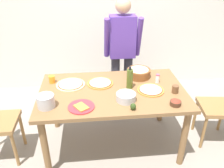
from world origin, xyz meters
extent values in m
plane|color=gray|center=(0.00, 0.00, 0.00)|extent=(8.00, 8.00, 0.00)
cube|color=silver|center=(0.00, 1.60, 1.30)|extent=(5.60, 0.10, 2.60)
cube|color=brown|center=(0.00, 0.00, 0.74)|extent=(1.60, 0.96, 0.04)
cylinder|color=brown|center=(-0.72, -0.40, 0.36)|extent=(0.07, 0.07, 0.72)
cylinder|color=brown|center=(0.72, -0.40, 0.36)|extent=(0.07, 0.07, 0.72)
cylinder|color=brown|center=(-0.72, 0.40, 0.36)|extent=(0.07, 0.07, 0.72)
cylinder|color=brown|center=(0.72, 0.40, 0.36)|extent=(0.07, 0.07, 0.72)
cylinder|color=#2D2D38|center=(0.12, 0.76, 0.42)|extent=(0.12, 0.12, 0.85)
cylinder|color=#2D2D38|center=(0.30, 0.76, 0.42)|extent=(0.12, 0.12, 0.85)
cube|color=#56389E|center=(0.21, 0.76, 1.12)|extent=(0.34, 0.20, 0.55)
cylinder|color=#56389E|center=(0.00, 0.71, 1.12)|extent=(0.07, 0.21, 0.55)
cylinder|color=#56389E|center=(0.42, 0.71, 1.12)|extent=(0.07, 0.21, 0.55)
sphere|color=tan|center=(0.21, 0.76, 1.52)|extent=(0.20, 0.20, 0.20)
cylinder|color=olive|center=(-1.08, -0.25, 0.23)|extent=(0.04, 0.04, 0.45)
cylinder|color=olive|center=(-1.08, 0.09, 0.23)|extent=(0.04, 0.04, 0.45)
cube|color=olive|center=(1.25, -0.04, 0.47)|extent=(0.45, 0.45, 0.05)
cylinder|color=olive|center=(1.10, 0.15, 0.23)|extent=(0.04, 0.04, 0.45)
cylinder|color=olive|center=(1.06, -0.19, 0.23)|extent=(0.04, 0.04, 0.45)
cylinder|color=olive|center=(1.44, 0.11, 0.23)|extent=(0.04, 0.04, 0.45)
cylinder|color=beige|center=(-0.46, 0.16, 0.77)|extent=(0.33, 0.33, 0.01)
cylinder|color=#B22D1E|center=(-0.46, 0.16, 0.77)|extent=(0.29, 0.29, 0.00)
cylinder|color=beige|center=(-0.46, 0.16, 0.78)|extent=(0.27, 0.27, 0.00)
cylinder|color=#C67A33|center=(0.41, -0.05, 0.77)|extent=(0.29, 0.29, 0.01)
cylinder|color=#B22D1E|center=(0.41, -0.05, 0.77)|extent=(0.26, 0.26, 0.00)
cylinder|color=beige|center=(0.41, -0.05, 0.78)|extent=(0.24, 0.24, 0.00)
cylinder|color=#C67A33|center=(-0.13, 0.16, 0.77)|extent=(0.30, 0.30, 0.01)
cylinder|color=#B22D1E|center=(-0.13, 0.16, 0.77)|extent=(0.26, 0.26, 0.00)
cylinder|color=beige|center=(-0.13, 0.16, 0.78)|extent=(0.25, 0.25, 0.00)
cylinder|color=red|center=(-0.34, -0.30, 0.77)|extent=(0.26, 0.26, 0.01)
cube|color=#CC8438|center=(-0.34, -0.32, 0.78)|extent=(0.16, 0.17, 0.01)
cylinder|color=brown|center=(0.35, 0.29, 0.81)|extent=(0.28, 0.28, 0.10)
ellipsoid|color=beige|center=(0.35, 0.29, 0.85)|extent=(0.25, 0.25, 0.05)
cylinder|color=#B7B7BC|center=(0.11, -0.22, 0.80)|extent=(0.20, 0.20, 0.08)
cylinder|color=#4C2D1E|center=(0.59, -0.35, 0.78)|extent=(0.11, 0.11, 0.04)
ellipsoid|color=#9E3323|center=(0.59, -0.35, 0.80)|extent=(0.10, 0.10, 0.05)
cylinder|color=#47561E|center=(0.19, 0.04, 0.87)|extent=(0.07, 0.07, 0.22)
cylinder|color=black|center=(0.19, 0.04, 1.00)|extent=(0.03, 0.03, 0.04)
cylinder|color=#B7B7BC|center=(-0.67, -0.26, 0.82)|extent=(0.17, 0.17, 0.12)
torus|color=#A5A5AD|center=(-0.67, -0.26, 0.88)|extent=(0.17, 0.17, 0.01)
cylinder|color=orange|center=(-0.68, 0.25, 0.80)|extent=(0.07, 0.07, 0.08)
cylinder|color=brown|center=(0.66, -0.12, 0.80)|extent=(0.07, 0.07, 0.08)
cylinder|color=white|center=(0.54, 0.13, 0.81)|extent=(0.04, 0.04, 0.09)
cylinder|color=#D84C66|center=(0.54, 0.13, 0.86)|extent=(0.04, 0.04, 0.02)
ellipsoid|color=#2D4219|center=(0.16, -0.39, 0.80)|extent=(0.06, 0.06, 0.07)
camera|label=1|loc=(-0.23, -2.18, 2.04)|focal=37.08mm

